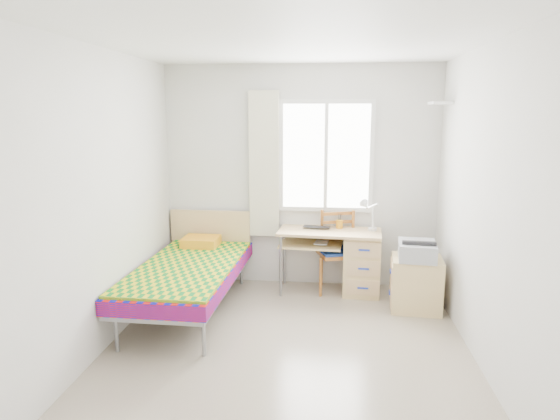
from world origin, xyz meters
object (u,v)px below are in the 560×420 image
at_px(desk, 356,259).
at_px(printer, 417,250).
at_px(cabinet, 416,284).
at_px(bed, 190,270).
at_px(chair, 338,247).

bearing_deg(desk, printer, -34.48).
bearing_deg(printer, desk, 146.79).
height_order(desk, cabinet, desk).
bearing_deg(desk, cabinet, -32.19).
bearing_deg(printer, bed, -168.89).
relative_size(bed, desk, 1.74).
bearing_deg(chair, printer, -51.20).
distance_m(desk, cabinet, 0.77).
height_order(bed, desk, bed).
relative_size(chair, printer, 2.01).
relative_size(bed, cabinet, 3.71).
bearing_deg(cabinet, desk, 148.11).
relative_size(bed, printer, 4.45).
bearing_deg(bed, chair, 27.94).
bearing_deg(printer, cabinet, 75.45).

